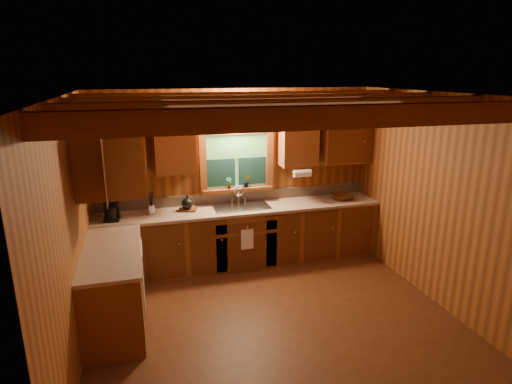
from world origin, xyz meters
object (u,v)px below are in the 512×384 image
Objects in this scene: sink at (241,210)px; coffee_maker at (111,207)px; cutting_board at (187,210)px; wicker_basket at (342,197)px.

sink is 1.83m from coffee_maker.
coffee_maker is at bearing -178.41° from sink.
cutting_board is 0.77× the size of wicker_basket.
sink is at bearing 178.41° from wicker_basket.
sink is 2.45× the size of wicker_basket.
cutting_board is at bearing 177.64° from wicker_basket.
wicker_basket is (1.62, -0.04, 0.09)m from sink.
coffee_maker is 3.43m from wicker_basket.
coffee_maker reaches higher than sink.
sink is 0.79m from cutting_board.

